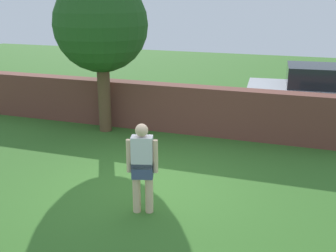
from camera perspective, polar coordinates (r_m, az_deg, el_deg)
The scene contains 5 objects.
ground_plane at distance 8.38m, azimuth -3.14°, elevation -8.19°, with size 40.00×40.00×0.00m, color #336623.
brick_wall at distance 11.77m, azimuth -3.60°, elevation 2.89°, with size 11.45×0.50×1.31m, color brown.
tree at distance 11.23m, azimuth -9.24°, elevation 13.50°, with size 2.48×2.48×4.15m.
person at distance 7.06m, azimuth -3.56°, elevation -5.32°, with size 0.52×0.31×1.62m.
car at distance 12.85m, azimuth 20.35°, elevation 4.02°, with size 4.33×2.19×1.72m.
Camera 1 is at (2.85, -6.98, 3.65)m, focal length 44.20 mm.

